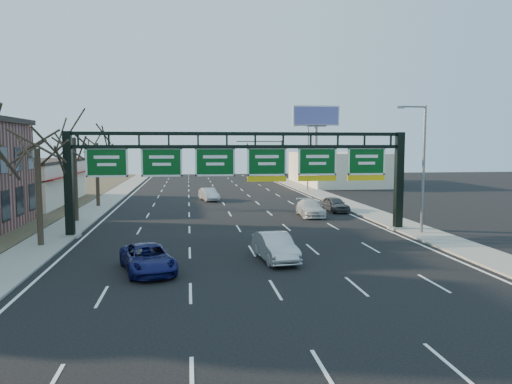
{
  "coord_description": "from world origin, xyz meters",
  "views": [
    {
      "loc": [
        -3.69,
        -26.92,
        6.3
      ],
      "look_at": [
        0.69,
        5.31,
        3.2
      ],
      "focal_mm": 35.0,
      "sensor_mm": 36.0,
      "label": 1
    }
  ],
  "objects": [
    {
      "name": "car_white_wagon",
      "position": [
        6.94,
        15.66,
        0.72
      ],
      "size": [
        2.21,
        5.01,
        1.43
      ],
      "primitive_type": "imported",
      "rotation": [
        0.0,
        0.0,
        -0.04
      ],
      "color": "silver",
      "rests_on": "ground"
    },
    {
      "name": "tree_gantry",
      "position": [
        -12.8,
        5.0,
        7.11
      ],
      "size": [
        3.6,
        3.6,
        8.48
      ],
      "color": "#33251C",
      "rests_on": "sidewalk_left"
    },
    {
      "name": "car_blue_suv",
      "position": [
        -5.74,
        -2.14,
        0.68
      ],
      "size": [
        3.39,
        5.28,
        1.35
      ],
      "primitive_type": "imported",
      "rotation": [
        0.0,
        0.0,
        0.25
      ],
      "color": "#131653",
      "rests_on": "ground"
    },
    {
      "name": "billboard_right",
      "position": [
        15.0,
        44.98,
        9.06
      ],
      "size": [
        7.0,
        0.5,
        12.0
      ],
      "color": "slate",
      "rests_on": "ground"
    },
    {
      "name": "tree_mid",
      "position": [
        -12.8,
        15.0,
        7.85
      ],
      "size": [
        3.6,
        3.6,
        9.24
      ],
      "color": "#33251C",
      "rests_on": "sidewalk_left"
    },
    {
      "name": "car_silver_sedan",
      "position": [
        0.94,
        -0.59,
        0.74
      ],
      "size": [
        2.09,
        4.67,
        1.49
      ],
      "primitive_type": "imported",
      "rotation": [
        0.0,
        0.0,
        0.12
      ],
      "color": "#A8A9AD",
      "rests_on": "ground"
    },
    {
      "name": "streetlight_near",
      "position": [
        12.47,
        6.0,
        5.08
      ],
      "size": [
        2.15,
        0.22,
        9.0
      ],
      "color": "slate",
      "rests_on": "sidewalk_right"
    },
    {
      "name": "tree_far",
      "position": [
        -12.8,
        25.0,
        7.48
      ],
      "size": [
        3.6,
        3.6,
        8.86
      ],
      "color": "#33251C",
      "rests_on": "sidewalk_left"
    },
    {
      "name": "sidewalk_right",
      "position": [
        12.8,
        20.0,
        0.06
      ],
      "size": [
        3.0,
        120.0,
        0.12
      ],
      "primitive_type": "cube",
      "color": "gray",
      "rests_on": "ground"
    },
    {
      "name": "ground",
      "position": [
        0.0,
        0.0,
        0.0
      ],
      "size": [
        160.0,
        160.0,
        0.0
      ],
      "primitive_type": "plane",
      "color": "black",
      "rests_on": "ground"
    },
    {
      "name": "traffic_signal_mast",
      "position": [
        5.69,
        55.0,
        5.5
      ],
      "size": [
        10.16,
        0.54,
        7.0
      ],
      "color": "black",
      "rests_on": "ground"
    },
    {
      "name": "sign_gantry",
      "position": [
        0.16,
        8.0,
        4.63
      ],
      "size": [
        24.6,
        1.2,
        7.2
      ],
      "color": "black",
      "rests_on": "ground"
    },
    {
      "name": "streetlight_far",
      "position": [
        12.47,
        40.0,
        5.08
      ],
      "size": [
        2.15,
        0.22,
        9.0
      ],
      "color": "slate",
      "rests_on": "sidewalk_right"
    },
    {
      "name": "car_grey_far",
      "position": [
        9.91,
        18.24,
        0.7
      ],
      "size": [
        2.25,
        4.31,
        1.4
      ],
      "primitive_type": "imported",
      "rotation": [
        0.0,
        0.0,
        0.15
      ],
      "color": "#3F4144",
      "rests_on": "ground"
    },
    {
      "name": "lane_markings",
      "position": [
        0.0,
        20.0,
        0.01
      ],
      "size": [
        21.6,
        120.0,
        0.01
      ],
      "primitive_type": "cube",
      "color": "white",
      "rests_on": "ground"
    },
    {
      "name": "building_right_distant",
      "position": [
        20.0,
        50.0,
        2.5
      ],
      "size": [
        12.0,
        20.0,
        5.0
      ],
      "primitive_type": "cube",
      "color": "beige",
      "rests_on": "ground"
    },
    {
      "name": "sidewalk_left",
      "position": [
        -12.8,
        20.0,
        0.06
      ],
      "size": [
        3.0,
        120.0,
        0.12
      ],
      "primitive_type": "cube",
      "color": "gray",
      "rests_on": "ground"
    },
    {
      "name": "car_silver_distant",
      "position": [
        -1.44,
        29.18,
        0.7
      ],
      "size": [
        2.32,
        4.45,
        1.4
      ],
      "primitive_type": "imported",
      "rotation": [
        0.0,
        0.0,
        0.21
      ],
      "color": "#B9BABE",
      "rests_on": "ground"
    },
    {
      "name": "cream_strip",
      "position": [
        -21.48,
        29.0,
        2.36
      ],
      "size": [
        10.9,
        18.4,
        4.7
      ],
      "color": "beige",
      "rests_on": "ground"
    }
  ]
}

